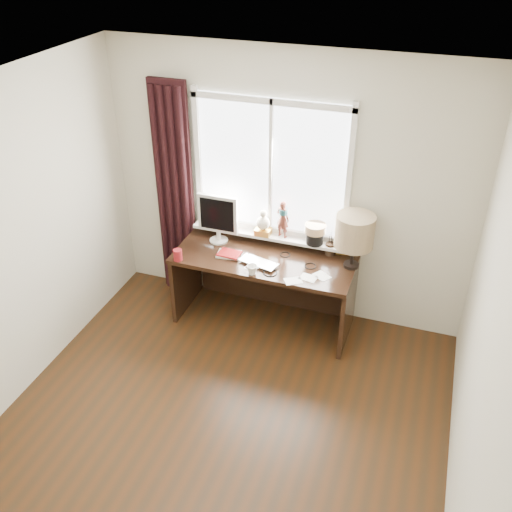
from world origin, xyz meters
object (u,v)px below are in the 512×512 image
at_px(red_cup, 178,255).
at_px(desk, 267,274).
at_px(mug, 252,270).
at_px(monitor, 218,216).
at_px(table_lamp, 355,232).
at_px(laptop, 259,263).

height_order(red_cup, desk, red_cup).
bearing_deg(mug, monitor, 138.51).
bearing_deg(table_lamp, monitor, 178.62).
distance_m(red_cup, monitor, 0.55).
xyz_separation_m(laptop, mug, (-0.01, -0.17, 0.03)).
relative_size(red_cup, table_lamp, 0.21).
distance_m(laptop, monitor, 0.64).
distance_m(mug, red_cup, 0.73).
distance_m(mug, monitor, 0.71).
relative_size(desk, monitor, 3.47).
height_order(desk, monitor, monitor).
xyz_separation_m(laptop, desk, (0.01, 0.22, -0.26)).
bearing_deg(red_cup, desk, 28.09).
bearing_deg(monitor, table_lamp, -1.38).
xyz_separation_m(mug, table_lamp, (0.81, 0.41, 0.32)).
distance_m(mug, table_lamp, 0.97).
bearing_deg(laptop, red_cup, -152.61).
relative_size(mug, monitor, 0.20).
relative_size(laptop, table_lamp, 0.70).
bearing_deg(monitor, desk, -5.34).
distance_m(mug, desk, 0.49).
bearing_deg(laptop, desk, 102.26).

